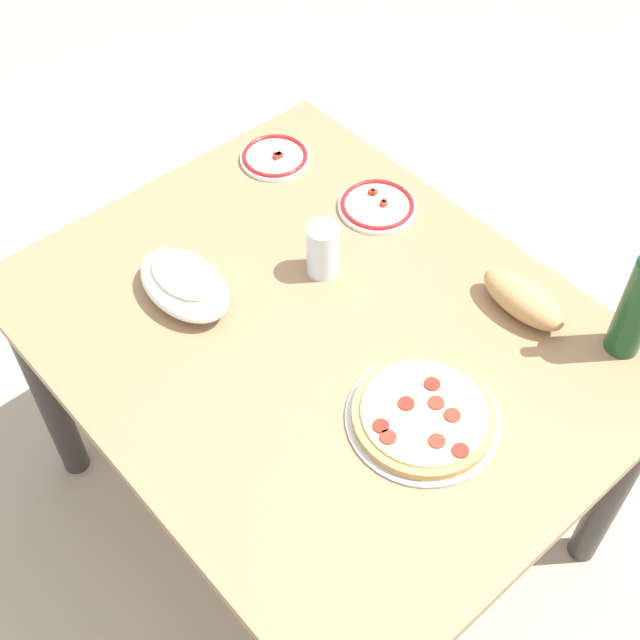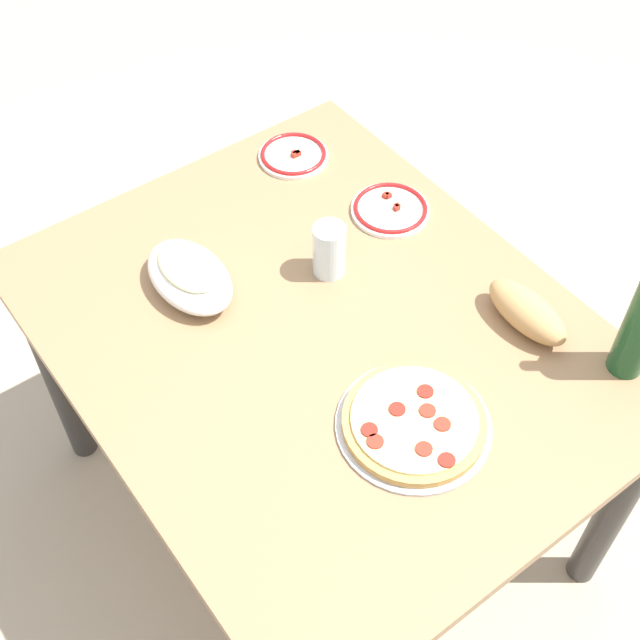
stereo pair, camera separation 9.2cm
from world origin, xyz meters
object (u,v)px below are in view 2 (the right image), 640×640
at_px(water_glass, 329,250).
at_px(side_plate_far, 390,209).
at_px(pepperoni_pizza, 414,422).
at_px(side_plate_near, 293,155).
at_px(bread_loaf, 527,312).
at_px(baked_pasta_dish, 189,275).
at_px(dining_table, 320,365).

bearing_deg(water_glass, side_plate_far, 105.72).
height_order(pepperoni_pizza, side_plate_far, pepperoni_pizza).
bearing_deg(side_plate_near, bread_loaf, 5.77).
height_order(side_plate_near, bread_loaf, bread_loaf).
bearing_deg(side_plate_far, baked_pasta_dish, -98.21).
distance_m(water_glass, side_plate_far, 0.24).
height_order(baked_pasta_dish, water_glass, water_glass).
distance_m(baked_pasta_dish, side_plate_far, 0.50).
distance_m(pepperoni_pizza, baked_pasta_dish, 0.57).
xyz_separation_m(dining_table, side_plate_far, (-0.19, 0.34, 0.13)).
bearing_deg(pepperoni_pizza, dining_table, -179.85).
bearing_deg(bread_loaf, dining_table, -124.63).
distance_m(dining_table, baked_pasta_dish, 0.34).
relative_size(pepperoni_pizza, baked_pasta_dish, 1.22).
relative_size(water_glass, side_plate_far, 0.68).
xyz_separation_m(water_glass, side_plate_near, (-0.35, 0.16, -0.05)).
relative_size(baked_pasta_dish, water_glass, 1.93).
relative_size(dining_table, bread_loaf, 6.08).
bearing_deg(dining_table, water_glass, 136.68).
xyz_separation_m(side_plate_far, bread_loaf, (0.42, 0.01, 0.03)).
bearing_deg(side_plate_far, bread_loaf, 0.74).
xyz_separation_m(side_plate_near, bread_loaf, (0.71, 0.07, 0.03)).
xyz_separation_m(pepperoni_pizza, side_plate_far, (-0.48, 0.34, -0.01)).
distance_m(pepperoni_pizza, water_glass, 0.43).
distance_m(side_plate_near, bread_loaf, 0.72).
height_order(pepperoni_pizza, side_plate_near, pepperoni_pizza).
xyz_separation_m(dining_table, water_glass, (-0.12, 0.11, 0.18)).
relative_size(pepperoni_pizza, water_glass, 2.36).
xyz_separation_m(baked_pasta_dish, side_plate_far, (0.07, 0.49, -0.03)).
bearing_deg(baked_pasta_dish, water_glass, 63.24).
bearing_deg(bread_loaf, baked_pasta_dish, -134.87).
xyz_separation_m(dining_table, bread_loaf, (0.24, 0.35, 0.16)).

